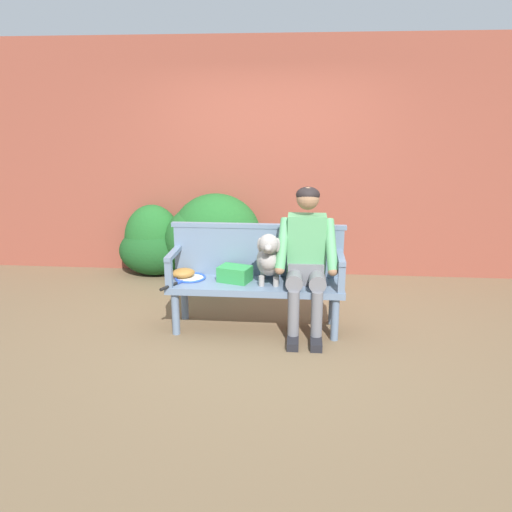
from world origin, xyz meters
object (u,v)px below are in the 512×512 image
object	(u,v)px
garden_bench	(256,289)
baseball_glove	(183,273)
dog_on_bench	(269,258)
sports_bag	(235,274)
tennis_racket	(188,278)
person_seated	(306,255)

from	to	relation	value
garden_bench	baseball_glove	bearing A→B (deg)	173.54
dog_on_bench	sports_bag	distance (m)	0.36
dog_on_bench	tennis_racket	world-z (taller)	dog_on_bench
baseball_glove	sports_bag	bearing A→B (deg)	-33.13
garden_bench	sports_bag	world-z (taller)	sports_bag
tennis_racket	sports_bag	xyz separation A→B (m)	(0.44, -0.01, 0.06)
dog_on_bench	baseball_glove	distance (m)	0.84
dog_on_bench	baseball_glove	bearing A→B (deg)	172.54
garden_bench	sports_bag	xyz separation A→B (m)	(-0.20, 0.02, 0.13)
person_seated	dog_on_bench	size ratio (longest dim) A/B	2.69
garden_bench	baseball_glove	xyz separation A→B (m)	(-0.69, 0.08, 0.11)
baseball_glove	sports_bag	distance (m)	0.50
garden_bench	tennis_racket	xyz separation A→B (m)	(-0.63, 0.03, 0.07)
baseball_glove	dog_on_bench	bearing A→B (deg)	-33.87
person_seated	dog_on_bench	world-z (taller)	person_seated
person_seated	sports_bag	size ratio (longest dim) A/B	4.73
garden_bench	dog_on_bench	bearing A→B (deg)	-13.09
garden_bench	baseball_glove	size ratio (longest dim) A/B	7.21
person_seated	sports_bag	bearing A→B (deg)	177.29
baseball_glove	tennis_racket	bearing A→B (deg)	-64.08
garden_bench	baseball_glove	world-z (taller)	baseball_glove
dog_on_bench	baseball_glove	xyz separation A→B (m)	(-0.81, 0.11, -0.20)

